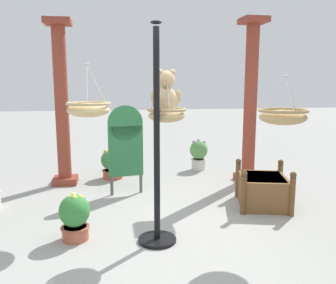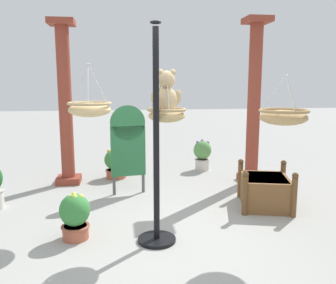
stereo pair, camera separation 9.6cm
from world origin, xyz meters
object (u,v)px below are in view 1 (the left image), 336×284
hanging_basket_left_high (88,109)px  potted_plant_tall_leafy (113,164)px  teddy_bear (166,95)px  potted_plant_fern_front (75,217)px  display_sign_board (126,142)px  greenhouse_pillar_left (62,107)px  display_pole_central (157,178)px  hanging_basket_with_teddy (167,114)px  potted_plant_small_succulent (199,154)px  hanging_basket_right_low (283,116)px  greenhouse_pillar_right (250,105)px  wooden_planter_box (263,189)px

hanging_basket_left_high → potted_plant_tall_leafy: hanging_basket_left_high is taller
teddy_bear → potted_plant_fern_front: teddy_bear is taller
potted_plant_tall_leafy → display_sign_board: 1.19m
teddy_bear → greenhouse_pillar_left: size_ratio=0.18×
display_pole_central → teddy_bear: (0.15, 0.27, 0.91)m
teddy_bear → hanging_basket_left_high: 1.04m
teddy_bear → display_sign_board: bearing=104.7°
hanging_basket_with_teddy → potted_plant_small_succulent: bearing=68.7°
hanging_basket_with_teddy → hanging_basket_right_low: bearing=-14.5°
greenhouse_pillar_left → hanging_basket_right_low: bearing=-44.4°
potted_plant_fern_front → potted_plant_small_succulent: bearing=53.5°
greenhouse_pillar_right → potted_plant_small_succulent: greenhouse_pillar_right is taller
potted_plant_tall_leafy → potted_plant_small_succulent: size_ratio=0.94×
hanging_basket_left_high → potted_plant_fern_front: 1.33m
display_pole_central → potted_plant_fern_front: size_ratio=4.40×
potted_plant_fern_front → display_sign_board: bearing=67.7°
teddy_bear → hanging_basket_left_high: size_ratio=0.78×
greenhouse_pillar_right → wooden_planter_box: size_ratio=2.93×
greenhouse_pillar_left → potted_plant_tall_leafy: bearing=15.0°
greenhouse_pillar_left → potted_plant_tall_leafy: size_ratio=4.87×
potted_plant_fern_front → potted_plant_small_succulent: potted_plant_small_succulent is taller
teddy_bear → potted_plant_tall_leafy: bearing=103.6°
potted_plant_fern_front → greenhouse_pillar_right: bearing=34.9°
display_pole_central → wooden_planter_box: (1.71, 0.94, -0.51)m
hanging_basket_with_teddy → greenhouse_pillar_right: (1.86, 2.01, -0.03)m
teddy_bear → wooden_planter_box: 2.22m
display_sign_board → hanging_basket_left_high: bearing=-114.4°
hanging_basket_left_high → potted_plant_tall_leafy: 2.46m
potted_plant_small_succulent → wooden_planter_box: bearing=-80.3°
display_pole_central → hanging_basket_with_teddy: size_ratio=4.22×
display_pole_central → potted_plant_small_succulent: bearing=67.9°
hanging_basket_with_teddy → teddy_bear: size_ratio=1.11×
teddy_bear → hanging_basket_right_low: (1.29, -0.36, -0.23)m
potted_plant_tall_leafy → wooden_planter_box: bearing=-41.2°
wooden_planter_box → potted_plant_tall_leafy: wooden_planter_box is taller
hanging_basket_right_low → potted_plant_fern_front: hanging_basket_right_low is taller
hanging_basket_with_teddy → display_sign_board: bearing=104.5°
greenhouse_pillar_right → potted_plant_tall_leafy: greenhouse_pillar_right is taller
hanging_basket_right_low → potted_plant_fern_front: bearing=173.2°
hanging_basket_left_high → greenhouse_pillar_right: size_ratio=0.23×
greenhouse_pillar_left → display_sign_board: 1.43m
potted_plant_tall_leafy → potted_plant_small_succulent: bearing=12.3°
display_pole_central → teddy_bear: bearing=61.3°
teddy_bear → hanging_basket_left_high: hanging_basket_left_high is taller
potted_plant_small_succulent → display_sign_board: 2.18m
hanging_basket_with_teddy → hanging_basket_left_high: size_ratio=0.87×
potted_plant_fern_front → hanging_basket_left_high: bearing=72.4°
hanging_basket_with_teddy → hanging_basket_left_high: (-0.92, 0.49, 0.04)m
hanging_basket_with_teddy → hanging_basket_left_high: hanging_basket_left_high is taller
hanging_basket_left_high → potted_plant_small_succulent: hanging_basket_left_high is taller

